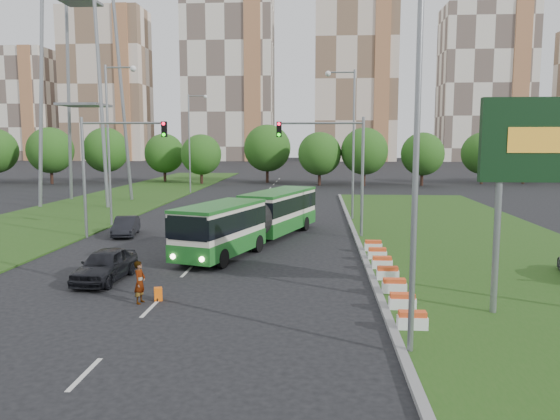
# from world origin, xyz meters

# --- Properties ---
(ground) EXTENTS (360.00, 360.00, 0.00)m
(ground) POSITION_xyz_m (0.00, 0.00, 0.00)
(ground) COLOR black
(ground) RESTS_ON ground
(grass_median) EXTENTS (14.00, 60.00, 0.15)m
(grass_median) POSITION_xyz_m (13.00, 8.00, 0.07)
(grass_median) COLOR #234C15
(grass_median) RESTS_ON ground
(median_kerb) EXTENTS (0.30, 60.00, 0.18)m
(median_kerb) POSITION_xyz_m (6.05, 8.00, 0.09)
(median_kerb) COLOR gray
(median_kerb) RESTS_ON ground
(left_verge) EXTENTS (12.00, 110.00, 0.10)m
(left_verge) POSITION_xyz_m (-18.00, 25.00, 0.05)
(left_verge) COLOR #234C15
(left_verge) RESTS_ON ground
(lane_markings) EXTENTS (0.20, 100.00, 0.01)m
(lane_markings) POSITION_xyz_m (-3.00, 20.00, 0.00)
(lane_markings) COLOR beige
(lane_markings) RESTS_ON ground
(flower_planters) EXTENTS (1.10, 13.70, 0.60)m
(flower_planters) POSITION_xyz_m (6.70, -1.40, 0.45)
(flower_planters) COLOR white
(flower_planters) RESTS_ON grass_median
(traffic_mast_median) EXTENTS (5.76, 0.32, 8.00)m
(traffic_mast_median) POSITION_xyz_m (4.78, 10.00, 5.35)
(traffic_mast_median) COLOR gray
(traffic_mast_median) RESTS_ON ground
(traffic_mast_left) EXTENTS (5.76, 0.32, 8.00)m
(traffic_mast_left) POSITION_xyz_m (-10.38, 9.00, 5.35)
(traffic_mast_left) COLOR gray
(traffic_mast_left) RESTS_ON ground
(street_lamps) EXTENTS (36.00, 60.00, 12.00)m
(street_lamps) POSITION_xyz_m (-3.00, 10.00, 6.00)
(street_lamps) COLOR gray
(street_lamps) RESTS_ON ground
(tree_line) EXTENTS (120.00, 8.00, 9.00)m
(tree_line) POSITION_xyz_m (10.00, 55.00, 4.50)
(tree_line) COLOR #225516
(tree_line) RESTS_ON ground
(apartment_tower_west) EXTENTS (26.00, 15.00, 48.00)m
(apartment_tower_west) POSITION_xyz_m (-65.00, 150.00, 24.00)
(apartment_tower_west) COLOR beige
(apartment_tower_west) RESTS_ON ground
(apartment_tower_cwest) EXTENTS (28.00, 15.00, 52.00)m
(apartment_tower_cwest) POSITION_xyz_m (-25.00, 150.00, 26.00)
(apartment_tower_cwest) COLOR white
(apartment_tower_cwest) RESTS_ON ground
(apartment_tower_ceast) EXTENTS (25.00, 15.00, 50.00)m
(apartment_tower_ceast) POSITION_xyz_m (15.00, 150.00, 25.00)
(apartment_tower_ceast) COLOR beige
(apartment_tower_ceast) RESTS_ON ground
(apartment_tower_east) EXTENTS (27.00, 15.00, 47.00)m
(apartment_tower_east) POSITION_xyz_m (55.00, 150.00, 23.50)
(apartment_tower_east) COLOR white
(apartment_tower_east) RESTS_ON ground
(midrise_west) EXTENTS (22.00, 14.00, 36.00)m
(midrise_west) POSITION_xyz_m (-95.00, 150.00, 18.00)
(midrise_west) COLOR white
(midrise_west) RESTS_ON ground
(articulated_bus) EXTENTS (2.51, 16.07, 2.65)m
(articulated_bus) POSITION_xyz_m (-0.62, 7.51, 1.62)
(articulated_bus) COLOR silver
(articulated_bus) RESTS_ON ground
(car_left_near) EXTENTS (2.01, 4.50, 1.50)m
(car_left_near) POSITION_xyz_m (-6.35, -2.00, 0.75)
(car_left_near) COLOR black
(car_left_near) RESTS_ON ground
(car_left_far) EXTENTS (2.06, 4.15, 1.31)m
(car_left_far) POSITION_xyz_m (-9.61, 9.91, 0.65)
(car_left_far) COLOR black
(car_left_far) RESTS_ON ground
(pedestrian) EXTENTS (0.49, 0.67, 1.72)m
(pedestrian) POSITION_xyz_m (-3.61, -5.31, 0.86)
(pedestrian) COLOR gray
(pedestrian) RESTS_ON ground
(shopping_trolley) EXTENTS (0.32, 0.34, 0.55)m
(shopping_trolley) POSITION_xyz_m (-2.99, -4.93, 0.27)
(shopping_trolley) COLOR orange
(shopping_trolley) RESTS_ON ground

